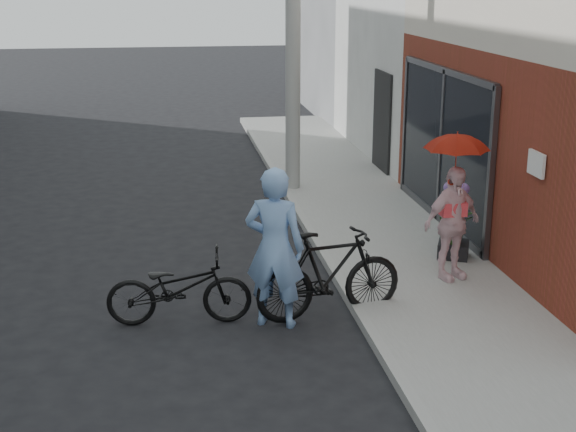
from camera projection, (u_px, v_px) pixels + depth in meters
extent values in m
plane|color=black|center=(283.00, 324.00, 9.63)|extent=(80.00, 80.00, 0.00)
cube|color=gray|center=(403.00, 256.00, 11.82)|extent=(2.20, 24.00, 0.12)
cube|color=#9E9E99|center=(326.00, 260.00, 11.65)|extent=(0.12, 24.00, 0.12)
cube|color=black|center=(443.00, 146.00, 13.03)|extent=(0.06, 3.80, 2.40)
cube|color=white|center=(536.00, 164.00, 9.77)|extent=(0.04, 0.40, 0.30)
cube|color=white|center=(536.00, 0.00, 18.22)|extent=(8.00, 6.00, 7.00)
cylinder|color=#9E9E99|center=(293.00, 6.00, 14.47)|extent=(0.28, 0.28, 7.00)
imported|color=#7AA3DA|center=(275.00, 248.00, 9.37)|extent=(0.83, 0.69, 1.94)
imported|color=black|center=(179.00, 288.00, 9.54)|extent=(1.76, 0.71, 0.91)
imported|color=black|center=(329.00, 274.00, 9.70)|extent=(1.92, 0.84, 1.12)
imported|color=#F5CED4|center=(452.00, 223.00, 10.57)|extent=(0.98, 0.68, 1.54)
imported|color=red|center=(457.00, 139.00, 10.25)|extent=(0.81, 0.81, 0.71)
cube|color=black|center=(453.00, 249.00, 11.57)|extent=(0.56, 0.56, 0.22)
imported|color=#346026|center=(455.00, 223.00, 11.46)|extent=(0.52, 0.45, 0.57)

